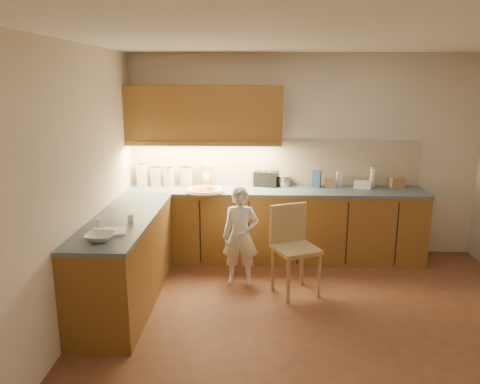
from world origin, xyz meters
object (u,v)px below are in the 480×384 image
(toaster, at_px, (266,179))
(pizza_on_board, at_px, (205,190))
(wooden_chair, at_px, (293,242))
(child, at_px, (241,236))
(oil_jug, at_px, (207,174))

(toaster, bearing_deg, pizza_on_board, -141.31)
(toaster, bearing_deg, wooden_chair, -62.77)
(child, distance_m, toaster, 1.11)
(pizza_on_board, height_order, toaster, toaster)
(pizza_on_board, distance_m, toaster, 0.84)
(child, bearing_deg, oil_jug, 118.18)
(child, distance_m, oil_jug, 1.21)
(wooden_chair, relative_size, toaster, 2.86)
(child, height_order, toaster, child)
(pizza_on_board, bearing_deg, wooden_chair, -37.45)
(oil_jug, bearing_deg, toaster, -0.97)
(wooden_chair, xyz_separation_m, oil_jug, (-1.05, 1.16, 0.51))
(child, xyz_separation_m, toaster, (0.30, 0.97, 0.46))
(wooden_chair, bearing_deg, oil_jug, 108.15)
(oil_jug, bearing_deg, pizza_on_board, -87.87)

